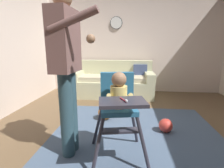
% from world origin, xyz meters
% --- Properties ---
extents(ground, '(6.12, 6.69, 0.10)m').
position_xyz_m(ground, '(0.00, 0.00, -0.05)').
color(ground, brown).
extents(wall_far, '(5.32, 0.06, 2.74)m').
position_xyz_m(wall_far, '(0.00, 2.58, 1.37)').
color(wall_far, beige).
rests_on(wall_far, ground).
extents(area_rug, '(2.32, 2.28, 0.01)m').
position_xyz_m(area_rug, '(-0.01, 0.02, 0.00)').
color(area_rug, '#485B74').
rests_on(area_rug, ground).
extents(couch, '(1.96, 0.86, 0.86)m').
position_xyz_m(couch, '(-0.51, 2.06, 0.33)').
color(couch, beige).
rests_on(couch, ground).
extents(high_chair, '(0.70, 0.80, 0.96)m').
position_xyz_m(high_chair, '(-0.23, -0.41, 0.66)').
color(high_chair, '#32303C').
rests_on(high_chair, ground).
extents(adult_standing, '(0.51, 0.52, 1.74)m').
position_xyz_m(adult_standing, '(-0.77, -0.37, 0.99)').
color(adult_standing, '#2D4B57').
rests_on(adult_standing, ground).
extents(toy_ball, '(0.24, 0.24, 0.24)m').
position_xyz_m(toy_ball, '(-0.51, 0.56, 0.12)').
color(toy_ball, orange).
rests_on(toy_ball, ground).
extents(toy_ball_second, '(0.19, 0.19, 0.19)m').
position_xyz_m(toy_ball_second, '(0.41, 0.22, 0.10)').
color(toy_ball_second, '#D13D33').
rests_on(toy_ball_second, ground).
extents(wall_clock, '(0.32, 0.04, 0.32)m').
position_xyz_m(wall_clock, '(-0.49, 2.53, 1.81)').
color(wall_clock, white).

